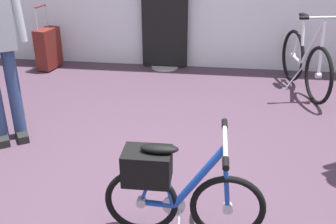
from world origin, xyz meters
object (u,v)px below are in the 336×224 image
at_px(floor_banner_stand, 165,14).
at_px(folding_bike_foreground, 171,187).
at_px(display_bike_left, 305,61).
at_px(rolling_suitcase, 48,48).

bearing_deg(floor_banner_stand, folding_bike_foreground, -81.37).
xyz_separation_m(floor_banner_stand, display_bike_left, (1.70, -0.60, -0.37)).
bearing_deg(rolling_suitcase, floor_banner_stand, 8.75).
bearing_deg(folding_bike_foreground, floor_banner_stand, 98.63).
relative_size(display_bike_left, rolling_suitcase, 1.58).
height_order(floor_banner_stand, display_bike_left, floor_banner_stand).
height_order(floor_banner_stand, rolling_suitcase, floor_banner_stand).
xyz_separation_m(floor_banner_stand, folding_bike_foreground, (0.48, -3.19, -0.38)).
bearing_deg(floor_banner_stand, rolling_suitcase, -171.25).
bearing_deg(display_bike_left, folding_bike_foreground, -115.12).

